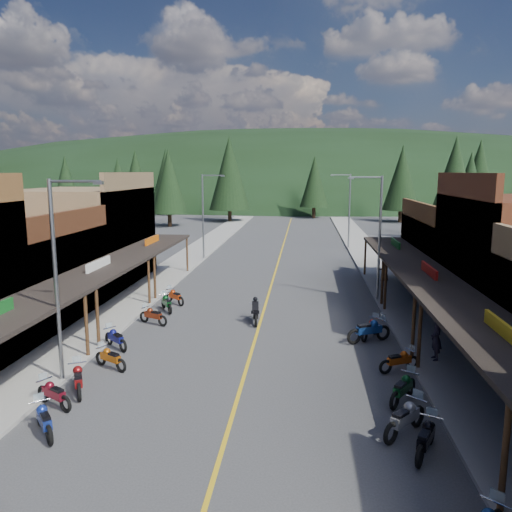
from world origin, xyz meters
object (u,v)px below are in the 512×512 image
(bike_west_5, at_px, (78,378))
(bike_west_8, at_px, (153,315))
(pine_5, at_px, (479,173))
(pine_11, at_px, (454,181))
(streetlight_0, at_px, (59,272))
(bike_east_8, at_px, (370,327))
(pine_2, at_px, (229,173))
(bike_east_4, at_px, (405,417))
(streetlight_2, at_px, (377,232))
(bike_west_10, at_px, (175,296))
(pine_9, at_px, (470,186))
(bike_east_7, at_px, (369,329))
(bike_east_3, at_px, (426,437))
(bike_east_5, at_px, (403,387))
(bike_west_7, at_px, (116,337))
(pine_4, at_px, (402,178))
(pine_0, at_px, (66,182))
(bike_west_4, at_px, (54,393))
(rider_on_bike, at_px, (256,312))
(streetlight_3, at_px, (348,208))
(bike_east_6, at_px, (399,360))
(pine_3, at_px, (314,182))
(pine_7, at_px, (136,176))
(bike_west_6, at_px, (110,357))
(streetlight_1, at_px, (204,213))
(bike_west_9, at_px, (167,302))
(pine_10, at_px, (169,181))
(pedestrian_east_b, at_px, (384,270))
(shop_east_3, at_px, (470,256))
(pedestrian_east_a, at_px, (436,338))
(pine_8, at_px, (119,189))
(shop_west_3, at_px, (85,236))
(bike_west_3, at_px, (44,419))
(shop_west_2, at_px, (11,276))

(bike_west_5, distance_m, bike_west_8, 8.61)
(pine_5, distance_m, pine_11, 36.78)
(streetlight_0, bearing_deg, bike_east_8, 27.40)
(pine_2, distance_m, bike_east_4, 69.01)
(streetlight_2, bearing_deg, bike_west_10, -171.09)
(streetlight_0, bearing_deg, streetlight_2, 45.20)
(streetlight_0, height_order, pine_9, pine_9)
(bike_east_7, bearing_deg, pine_5, 131.78)
(bike_east_3, xyz_separation_m, bike_east_5, (-0.01, 3.40, 0.00))
(bike_east_8, bearing_deg, bike_west_7, -138.13)
(pine_4, height_order, bike_east_7, pine_4)
(pine_0, bearing_deg, bike_west_4, -64.36)
(pine_11, xyz_separation_m, rider_on_bike, (-20.24, -35.47, -6.56))
(streetlight_3, relative_size, bike_east_6, 4.27)
(streetlight_2, xyz_separation_m, pine_9, (17.05, 37.00, 1.92))
(streetlight_3, height_order, bike_east_8, streetlight_3)
(bike_east_8, bearing_deg, pine_3, 120.96)
(bike_west_4, bearing_deg, pine_2, 33.57)
(pine_7, relative_size, bike_west_6, 6.70)
(bike_east_6, bearing_deg, streetlight_1, -178.73)
(bike_west_7, xyz_separation_m, bike_west_9, (0.66, 6.43, 0.02))
(pine_3, bearing_deg, rider_on_bike, -93.82)
(pine_10, bearing_deg, pine_2, 45.00)
(bike_east_4, bearing_deg, pedestrian_east_b, 124.58)
(shop_east_3, xyz_separation_m, streetlight_0, (-20.71, -17.30, 1.93))
(bike_west_9, bearing_deg, pedestrian_east_a, -56.48)
(streetlight_3, relative_size, bike_west_7, 4.17)
(bike_west_5, height_order, bike_west_6, bike_west_5)
(pine_8, height_order, bike_west_4, pine_8)
(pine_3, height_order, pine_5, pine_5)
(pine_8, relative_size, bike_west_4, 5.22)
(bike_west_5, bearing_deg, bike_east_3, -40.90)
(pine_0, xyz_separation_m, pedestrian_east_b, (48.34, -48.37, -5.51))
(shop_east_3, relative_size, pine_0, 0.99)
(shop_west_3, distance_m, shop_east_3, 27.56)
(pine_3, height_order, bike_west_8, pine_3)
(pine_5, xyz_separation_m, bike_west_9, (-39.76, -67.67, -7.43))
(streetlight_2, height_order, pine_9, pine_9)
(bike_west_10, bearing_deg, shop_east_3, -31.46)
(bike_east_5, distance_m, bike_east_6, 2.88)
(shop_west_3, bearing_deg, bike_east_7, -30.38)
(streetlight_3, height_order, pine_0, pine_0)
(pine_2, xyz_separation_m, bike_east_7, (15.57, -58.05, -7.32))
(pine_11, xyz_separation_m, bike_west_3, (-25.73, -47.92, -6.62))
(streetlight_0, relative_size, pine_2, 0.57)
(shop_west_2, bearing_deg, streetlight_3, 53.81)
(shop_east_3, xyz_separation_m, bike_west_6, (-19.46, -15.81, -2.00))
(shop_east_3, distance_m, pine_3, 55.70)
(streetlight_1, relative_size, rider_on_bike, 3.79)
(shop_west_3, xyz_separation_m, pine_3, (17.78, 54.70, 2.96))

